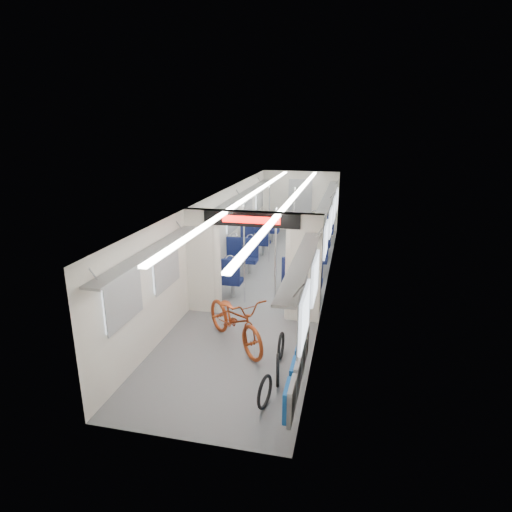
# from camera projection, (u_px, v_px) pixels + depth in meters

# --- Properties ---
(carriage) EXTENTS (12.00, 12.02, 2.31)m
(carriage) POSITION_uv_depth(u_px,v_px,m) (269.00, 230.00, 10.54)
(carriage) COLOR #515456
(carriage) RESTS_ON ground
(bicycle) EXTENTS (1.87, 1.89, 1.04)m
(bicycle) POSITION_uv_depth(u_px,v_px,m) (235.00, 319.00, 7.95)
(bicycle) COLOR #8E3514
(bicycle) RESTS_ON ground
(flip_bench) EXTENTS (0.12, 2.12, 0.53)m
(flip_bench) POSITION_uv_depth(u_px,v_px,m) (298.00, 367.00, 6.28)
(flip_bench) COLOR gray
(flip_bench) RESTS_ON carriage
(bike_hoop_a) EXTENTS (0.14, 0.52, 0.52)m
(bike_hoop_a) POSITION_uv_depth(u_px,v_px,m) (265.00, 393.00, 6.24)
(bike_hoop_a) COLOR black
(bike_hoop_a) RESTS_ON ground
(bike_hoop_b) EXTENTS (0.14, 0.53, 0.53)m
(bike_hoop_b) POSITION_uv_depth(u_px,v_px,m) (278.00, 371.00, 6.78)
(bike_hoop_b) COLOR black
(bike_hoop_b) RESTS_ON ground
(bike_hoop_c) EXTENTS (0.06, 0.49, 0.49)m
(bike_hoop_c) POSITION_uv_depth(u_px,v_px,m) (281.00, 347.00, 7.57)
(bike_hoop_c) COLOR black
(bike_hoop_c) RESTS_ON ground
(seat_bay_near_left) EXTENTS (0.91, 2.08, 1.10)m
(seat_bay_near_left) POSITION_uv_depth(u_px,v_px,m) (233.00, 264.00, 11.02)
(seat_bay_near_left) COLOR #0D143C
(seat_bay_near_left) RESTS_ON ground
(seat_bay_near_right) EXTENTS (0.95, 2.26, 1.16)m
(seat_bay_near_right) POSITION_uv_depth(u_px,v_px,m) (307.00, 263.00, 10.98)
(seat_bay_near_right) COLOR #0D143C
(seat_bay_near_right) RESTS_ON ground
(seat_bay_far_left) EXTENTS (0.90, 2.03, 1.08)m
(seat_bay_far_left) POSITION_uv_depth(u_px,v_px,m) (261.00, 232.00, 14.27)
(seat_bay_far_left) COLOR #0D143C
(seat_bay_far_left) RESTS_ON ground
(seat_bay_far_right) EXTENTS (0.92, 2.11, 1.11)m
(seat_bay_far_right) POSITION_uv_depth(u_px,v_px,m) (318.00, 233.00, 14.13)
(seat_bay_far_right) COLOR #0D143C
(seat_bay_far_right) RESTS_ON ground
(stanchion_near_left) EXTENTS (0.04, 0.04, 2.30)m
(stanchion_near_left) POSITION_uv_depth(u_px,v_px,m) (244.00, 256.00, 9.67)
(stanchion_near_left) COLOR silver
(stanchion_near_left) RESTS_ON ground
(stanchion_near_right) EXTENTS (0.05, 0.05, 2.30)m
(stanchion_near_right) POSITION_uv_depth(u_px,v_px,m) (275.00, 259.00, 9.40)
(stanchion_near_right) COLOR silver
(stanchion_near_right) RESTS_ON ground
(stanchion_far_left) EXTENTS (0.04, 0.04, 2.30)m
(stanchion_far_left) POSITION_uv_depth(u_px,v_px,m) (269.00, 225.00, 12.62)
(stanchion_far_left) COLOR silver
(stanchion_far_left) RESTS_ON ground
(stanchion_far_right) EXTENTS (0.04, 0.04, 2.30)m
(stanchion_far_right) POSITION_uv_depth(u_px,v_px,m) (294.00, 227.00, 12.30)
(stanchion_far_right) COLOR silver
(stanchion_far_right) RESTS_ON ground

